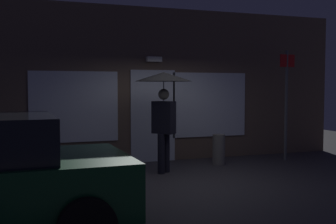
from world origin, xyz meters
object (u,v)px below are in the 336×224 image
person_with_umbrella (164,92)px  sidewalk_bollard_2 (53,160)px  street_sign_post (286,99)px  sidewalk_bollard (219,149)px

person_with_umbrella → sidewalk_bollard_2: bearing=-144.3°
person_with_umbrella → street_sign_post: street_sign_post is taller
person_with_umbrella → sidewalk_bollard_2: person_with_umbrella is taller
person_with_umbrella → sidewalk_bollard_2: size_ratio=3.50×
person_with_umbrella → sidewalk_bollard: 2.07m
street_sign_post → sidewalk_bollard: (-1.78, 0.04, -1.16)m
person_with_umbrella → sidewalk_bollard: bearing=67.4°
street_sign_post → sidewalk_bollard_2: bearing=178.8°
sidewalk_bollard → person_with_umbrella: bearing=-162.4°
sidewalk_bollard_2 → street_sign_post: bearing=-1.2°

